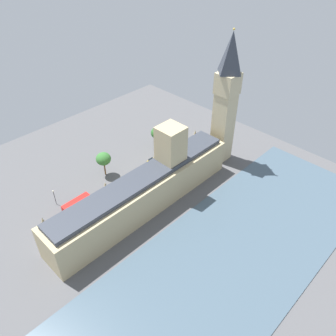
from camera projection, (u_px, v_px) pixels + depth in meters
ground_plane at (141, 204)px, 122.85m from camera, size 147.99×147.99×0.00m
river_thames at (223, 263)px, 102.27m from camera, size 44.02×133.19×0.25m
parliament_building at (147, 188)px, 117.93m from camera, size 12.72×74.64×27.32m
clock_tower at (226, 98)px, 129.06m from camera, size 7.83×7.83×53.39m
car_yellow_cab_opposite_hall at (152, 160)px, 142.43m from camera, size 1.87×4.04×1.74m
car_blue_trailing at (134, 176)px, 134.11m from camera, size 1.91×4.48×1.74m
double_decker_bus_leading at (77, 205)px, 118.73m from camera, size 2.86×10.56×4.75m
pedestrian_corner at (92, 216)px, 117.11m from camera, size 0.61×0.67×1.60m
pedestrian_under_trees at (183, 161)px, 142.43m from camera, size 0.49×0.60×1.68m
pedestrian_kerbside at (170, 169)px, 138.04m from camera, size 0.54×0.63×1.65m
plane_tree_far_end at (158, 133)px, 148.42m from camera, size 6.07×6.07×9.53m
plane_tree_near_tower at (103, 159)px, 131.87m from camera, size 5.88×5.88×10.19m
street_lamp_by_river_gate at (54, 195)px, 120.03m from camera, size 0.56×0.56×6.53m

